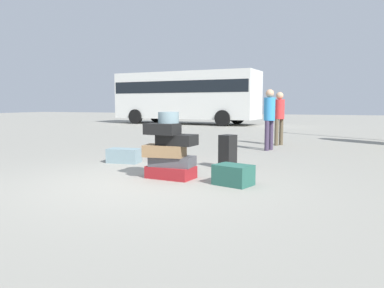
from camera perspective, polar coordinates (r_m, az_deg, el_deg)
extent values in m
plane|color=gray|center=(6.06, -7.45, -5.92)|extent=(80.00, 80.00, 0.00)
cube|color=maroon|center=(6.42, -3.20, -4.26)|extent=(0.82, 0.53, 0.20)
cube|color=#4C4C51|center=(6.41, -2.98, -2.60)|extent=(0.74, 0.45, 0.17)
cube|color=olive|center=(6.35, -4.17, -1.02)|extent=(0.72, 0.48, 0.20)
cube|color=black|center=(6.29, -2.29, 0.65)|extent=(0.66, 0.41, 0.18)
cube|color=black|center=(6.26, -4.52, 2.27)|extent=(0.58, 0.37, 0.18)
cylinder|color=gray|center=(6.33, -3.57, 4.01)|extent=(0.35, 0.35, 0.19)
cube|color=maroon|center=(8.71, -4.12, 0.29)|extent=(0.19, 0.31, 0.75)
cube|color=black|center=(7.36, 5.41, -1.17)|extent=(0.33, 0.35, 0.66)
cube|color=gray|center=(8.19, -10.23, -1.74)|extent=(0.72, 0.44, 0.30)
cube|color=#26594C|center=(5.90, 6.25, -4.66)|extent=(0.65, 0.54, 0.32)
cylinder|color=brown|center=(11.80, 13.31, 1.78)|extent=(0.12, 0.12, 0.80)
cylinder|color=brown|center=(11.63, 12.64, 1.74)|extent=(0.12, 0.12, 0.80)
cylinder|color=red|center=(11.68, 13.06, 5.14)|extent=(0.30, 0.30, 0.58)
sphere|color=tan|center=(11.68, 13.10, 7.11)|extent=(0.22, 0.22, 0.22)
cylinder|color=#3F334C|center=(10.50, 11.84, 1.32)|extent=(0.12, 0.12, 0.81)
cylinder|color=#3F334C|center=(10.31, 11.23, 1.25)|extent=(0.12, 0.12, 0.81)
cylinder|color=#338CCC|center=(10.37, 11.62, 5.19)|extent=(0.30, 0.30, 0.61)
sphere|color=tan|center=(10.37, 11.67, 7.50)|extent=(0.22, 0.22, 0.22)
cube|color=silver|center=(23.45, -0.90, 7.32)|extent=(9.08, 3.08, 2.80)
cube|color=black|center=(23.47, -0.90, 8.52)|extent=(8.91, 3.09, 0.70)
cylinder|color=black|center=(23.49, 6.85, 4.11)|extent=(0.91, 0.31, 0.90)
cylinder|color=black|center=(21.14, 4.64, 3.91)|extent=(0.91, 0.31, 0.90)
cylinder|color=black|center=(25.96, -5.40, 4.31)|extent=(0.91, 0.31, 0.90)
cylinder|color=black|center=(23.86, -8.52, 4.11)|extent=(0.91, 0.31, 0.90)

